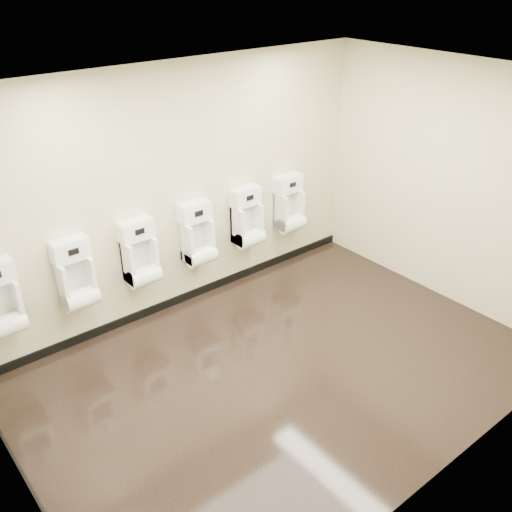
{
  "coord_description": "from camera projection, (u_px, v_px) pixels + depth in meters",
  "views": [
    {
      "loc": [
        -3.04,
        -3.34,
        3.73
      ],
      "look_at": [
        0.11,
        0.55,
        1.05
      ],
      "focal_mm": 40.0,
      "sensor_mm": 36.0,
      "label": 1
    }
  ],
  "objects": [
    {
      "name": "urinal_2",
      "position": [
        140.0,
        257.0,
        6.11
      ],
      "size": [
        0.39,
        0.29,
        0.72
      ],
      "color": "white",
      "rests_on": "back_wall"
    },
    {
      "name": "urinal_1",
      "position": [
        76.0,
        279.0,
        5.71
      ],
      "size": [
        0.39,
        0.29,
        0.72
      ],
      "color": "white",
      "rests_on": "back_wall"
    },
    {
      "name": "urinal_3",
      "position": [
        198.0,
        238.0,
        6.52
      ],
      "size": [
        0.39,
        0.29,
        0.72
      ],
      "color": "white",
      "rests_on": "back_wall"
    },
    {
      "name": "back_wall",
      "position": [
        180.0,
        191.0,
        6.27
      ],
      "size": [
        5.0,
        0.02,
        2.8
      ],
      "primitive_type": "cube",
      "color": "beige",
      "rests_on": "ground"
    },
    {
      "name": "urinal_0",
      "position": [
        1.0,
        304.0,
        5.3
      ],
      "size": [
        0.39,
        0.29,
        0.72
      ],
      "color": "white",
      "rests_on": "back_wall"
    },
    {
      "name": "skirting_back",
      "position": [
        187.0,
        296.0,
        6.9
      ],
      "size": [
        5.0,
        0.02,
        0.1
      ],
      "primitive_type": "cube",
      "color": "black",
      "rests_on": "ground"
    },
    {
      "name": "ground",
      "position": [
        282.0,
        371.0,
        5.73
      ],
      "size": [
        5.0,
        3.5,
        0.0
      ],
      "primitive_type": "cube",
      "color": "black",
      "rests_on": "ground"
    },
    {
      "name": "skirting_left",
      "position": [
        36.0,
        500.0,
        4.33
      ],
      "size": [
        0.02,
        3.5,
        0.1
      ],
      "primitive_type": "cube",
      "color": "black",
      "rests_on": "ground"
    },
    {
      "name": "right_wall",
      "position": [
        450.0,
        184.0,
        6.46
      ],
      "size": [
        0.02,
        3.5,
        2.8
      ],
      "primitive_type": "cube",
      "color": "beige",
      "rests_on": "ground"
    },
    {
      "name": "front_wall",
      "position": [
        456.0,
        340.0,
        3.87
      ],
      "size": [
        5.0,
        0.02,
        2.8
      ],
      "primitive_type": "cube",
      "color": "beige",
      "rests_on": "ground"
    },
    {
      "name": "urinal_4",
      "position": [
        247.0,
        221.0,
        6.92
      ],
      "size": [
        0.39,
        0.29,
        0.72
      ],
      "color": "white",
      "rests_on": "back_wall"
    },
    {
      "name": "ceiling",
      "position": [
        290.0,
        88.0,
        4.41
      ],
      "size": [
        5.0,
        3.5,
        0.0
      ],
      "primitive_type": "cube",
      "color": "silver"
    },
    {
      "name": "urinal_5",
      "position": [
        289.0,
        207.0,
        7.3
      ],
      "size": [
        0.39,
        0.29,
        0.72
      ],
      "color": "white",
      "rests_on": "back_wall"
    }
  ]
}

